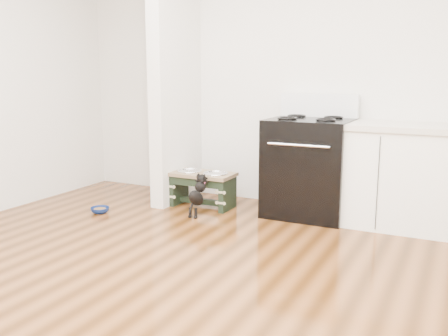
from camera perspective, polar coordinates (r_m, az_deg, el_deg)
ground at (r=3.13m, az=-7.15°, el=-14.64°), size 5.00×5.00×0.00m
room_shell at (r=2.84m, az=-7.94°, el=16.31°), size 5.00×5.00×5.00m
partition_wall at (r=5.23m, az=-5.56°, el=10.87°), size 0.15×0.80×2.70m
oven_range at (r=4.78m, az=9.70°, el=0.25°), size 0.76×0.69×1.14m
cabinet_run at (r=4.62m, az=21.46°, el=-1.02°), size 1.24×0.64×0.91m
dog_feeder at (r=5.04m, az=-2.50°, el=-1.66°), size 0.64×0.34×0.37m
puppy at (r=4.75m, az=-3.01°, el=-2.92°), size 0.11×0.33×0.39m
floor_bowl at (r=5.01m, az=-13.99°, el=-4.69°), size 0.23×0.23×0.06m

